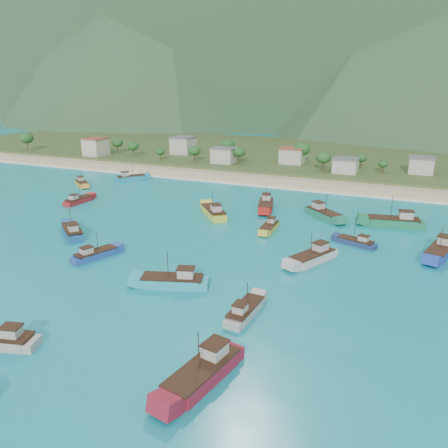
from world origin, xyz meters
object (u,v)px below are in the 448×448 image
at_px(boat_0, 0,341).
at_px(boat_18, 82,184).
at_px(boat_9, 131,178).
at_px(boat_19, 95,255).
at_px(boat_2, 440,251).
at_px(boat_6, 204,373).
at_px(boat_11, 245,312).
at_px(boat_25, 78,201).
at_px(boat_15, 356,243).
at_px(boat_1, 313,258).
at_px(boat_5, 269,228).
at_px(boat_12, 266,206).
at_px(boat_22, 72,232).
at_px(boat_23, 394,222).
at_px(boat_21, 174,282).
at_px(boat_8, 214,213).
at_px(boat_7, 323,214).

xyz_separation_m(boat_0, boat_18, (-55.06, 79.97, -0.06)).
bearing_deg(boat_9, boat_0, -25.05).
distance_m(boat_18, boat_19, 68.48).
xyz_separation_m(boat_2, boat_6, (-26.92, -54.10, 0.03)).
bearing_deg(boat_11, boat_18, 147.33).
bearing_deg(boat_11, boat_25, 151.87).
relative_size(boat_15, boat_25, 0.90).
distance_m(boat_11, boat_18, 101.50).
bearing_deg(boat_11, boat_15, 76.39).
height_order(boat_1, boat_6, boat_6).
distance_m(boat_5, boat_19, 40.66).
bearing_deg(boat_6, boat_5, -69.22).
bearing_deg(boat_12, boat_0, 66.73).
bearing_deg(boat_22, boat_18, 77.37).
distance_m(boat_15, boat_18, 96.13).
height_order(boat_18, boat_22, boat_22).
height_order(boat_5, boat_23, boat_23).
relative_size(boat_6, boat_15, 1.44).
bearing_deg(boat_15, boat_9, 85.87).
xyz_separation_m(boat_5, boat_22, (-40.38, -21.80, 0.23)).
xyz_separation_m(boat_1, boat_5, (-13.84, 15.21, -0.28)).
relative_size(boat_23, boat_25, 1.42).
relative_size(boat_1, boat_18, 1.27).
height_order(boat_12, boat_19, boat_12).
relative_size(boat_15, boat_21, 0.72).
xyz_separation_m(boat_0, boat_1, (32.01, 45.20, 0.15)).
bearing_deg(boat_1, boat_22, 32.85).
xyz_separation_m(boat_2, boat_15, (-16.38, -0.44, -0.38)).
xyz_separation_m(boat_0, boat_22, (-22.21, 38.62, 0.09)).
bearing_deg(boat_0, boat_18, 19.52).
bearing_deg(boat_8, boat_22, -172.11).
distance_m(boat_7, boat_22, 62.30).
distance_m(boat_7, boat_15, 20.44).
xyz_separation_m(boat_5, boat_18, (-73.22, 19.56, 0.07)).
bearing_deg(boat_21, boat_12, -17.43).
relative_size(boat_9, boat_21, 0.84).
height_order(boat_6, boat_9, boat_6).
bearing_deg(boat_12, boat_21, 76.14).
relative_size(boat_1, boat_6, 0.93).
xyz_separation_m(boat_0, boat_19, (-8.52, 29.73, -0.09)).
bearing_deg(boat_19, boat_15, 51.35).
bearing_deg(boat_8, boat_2, -48.21).
bearing_deg(boat_23, boat_25, 88.44).
distance_m(boat_8, boat_18, 58.11).
bearing_deg(boat_21, boat_23, -51.48).
height_order(boat_7, boat_19, boat_7).
height_order(boat_19, boat_21, boat_21).
distance_m(boat_11, boat_19, 36.85).
xyz_separation_m(boat_11, boat_25, (-67.80, 41.35, 0.04)).
distance_m(boat_6, boat_8, 66.57).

